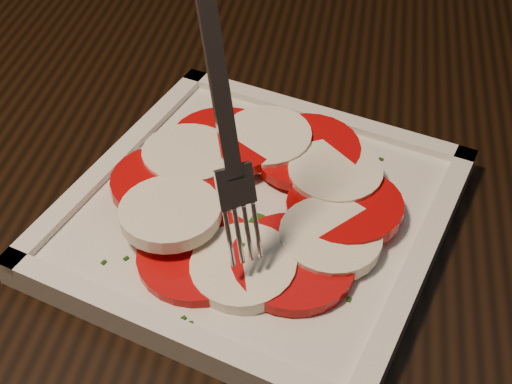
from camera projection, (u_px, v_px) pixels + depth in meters
The scene contains 5 objects.
table at pixel (211, 255), 0.62m from camera, with size 1.28×0.93×0.75m.
chair at pixel (350, 10), 1.18m from camera, with size 0.52×0.52×0.93m.
plate at pixel (256, 215), 0.50m from camera, with size 0.25×0.25×0.01m, color white.
caprese_salad at pixel (256, 196), 0.49m from camera, with size 0.20×0.20×0.03m.
fork at pixel (216, 91), 0.39m from camera, with size 0.03×0.07×0.19m, color white, non-canonical shape.
Camera 1 is at (-0.02, -0.64, 1.11)m, focal length 50.00 mm.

